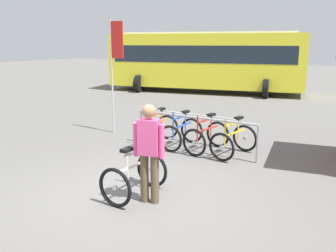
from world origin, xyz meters
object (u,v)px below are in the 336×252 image
banner_flag (115,55)px  person_with_featured_bike (149,149)px  racked_bike_orange (158,130)px  racked_bike_red (206,137)px  bus_distant (205,59)px  racked_bike_blue (181,133)px  featured_bicycle (139,167)px  racked_bike_yellow (234,141)px

banner_flag → person_with_featured_bike: bearing=-45.7°
person_with_featured_bike → racked_bike_orange: bearing=119.7°
banner_flag → racked_bike_red: bearing=-7.4°
racked_bike_orange → bus_distant: size_ratio=0.11×
racked_bike_orange → racked_bike_blue: bearing=-2.1°
racked_bike_red → racked_bike_orange: bearing=177.9°
racked_bike_orange → bus_distant: 10.52m
featured_bicycle → person_with_featured_bike: bearing=-28.9°
racked_bike_orange → racked_bike_blue: 0.70m
bus_distant → banner_flag: size_ratio=3.22×
racked_bike_blue → racked_bike_red: 0.70m
banner_flag → featured_bicycle: bearing=-47.1°
racked_bike_blue → banner_flag: banner_flag is taller
bus_distant → racked_bike_red: bearing=-64.8°
featured_bicycle → racked_bike_yellow: bearing=77.8°
racked_bike_yellow → banner_flag: banner_flag is taller
banner_flag → racked_bike_orange: bearing=-11.8°
person_with_featured_bike → banner_flag: bearing=134.3°
featured_bicycle → person_with_featured_bike: 0.58m
racked_bike_blue → person_with_featured_bike: person_with_featured_bike is taller
racked_bike_blue → racked_bike_red: same height
racked_bike_red → bus_distant: (-4.69, 9.95, 1.37)m
racked_bike_yellow → bus_distant: bus_distant is taller
racked_bike_red → person_with_featured_bike: size_ratio=0.72×
racked_bike_orange → racked_bike_blue: same height
racked_bike_blue → bus_distant: bearing=111.9°
racked_bike_red → person_with_featured_bike: (0.41, -3.12, 0.54)m
racked_bike_red → racked_bike_yellow: 0.70m
featured_bicycle → racked_bike_red: bearing=91.4°
featured_bicycle → person_with_featured_bike: size_ratio=0.74×
racked_bike_blue → racked_bike_yellow: (1.40, -0.05, 0.00)m
racked_bike_red → banner_flag: (-3.02, 0.39, 1.86)m
racked_bike_orange → banner_flag: banner_flag is taller
racked_bike_blue → person_with_featured_bike: (1.11, -3.15, 0.54)m
racked_bike_orange → racked_bike_blue: size_ratio=1.01×
racked_bike_yellow → bus_distant: bearing=118.4°
racked_bike_orange → person_with_featured_bike: (1.81, -3.17, 0.54)m
racked_bike_red → racked_bike_yellow: size_ratio=0.97×
racked_bike_orange → racked_bike_yellow: 2.10m
racked_bike_yellow → featured_bicycle: (-0.63, -2.91, 0.12)m
racked_bike_orange → featured_bicycle: (1.47, -2.98, 0.12)m
featured_bicycle → person_with_featured_bike: person_with_featured_bike is taller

